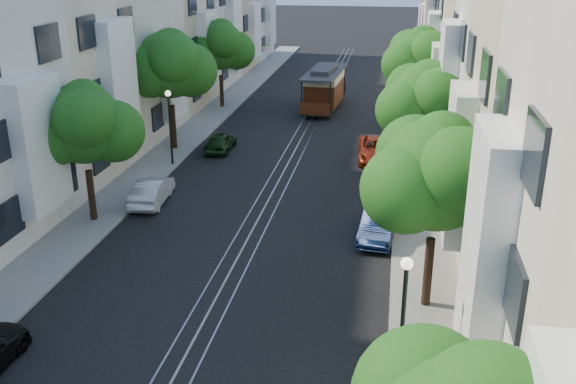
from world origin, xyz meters
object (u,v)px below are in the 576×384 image
at_px(tree_e_c, 427,103).
at_px(lamp_west, 170,117).
at_px(tree_w_d, 221,47).
at_px(lamp_east, 404,308).
at_px(tree_w_c, 170,66).
at_px(parked_car_w_far, 221,141).
at_px(parked_car_e_mid, 379,224).
at_px(cable_car, 324,86).
at_px(tree_e_d, 421,59).
at_px(tree_w_b, 84,126).
at_px(tree_e_b, 438,177).
at_px(parked_car_e_far, 377,150).
at_px(parked_car_w_mid, 152,191).

relative_size(tree_e_c, lamp_west, 1.57).
distance_m(tree_w_d, lamp_east, 34.73).
relative_size(tree_w_c, parked_car_w_far, 2.07).
bearing_deg(parked_car_w_far, tree_w_c, 5.19).
bearing_deg(parked_car_w_far, parked_car_e_mid, 131.39).
bearing_deg(cable_car, parked_car_e_mid, -74.12).
height_order(tree_e_c, lamp_west, tree_e_c).
bearing_deg(parked_car_w_far, tree_e_d, -154.58).
bearing_deg(tree_w_b, tree_e_c, 22.62).
xyz_separation_m(tree_w_b, lamp_east, (13.44, -9.98, -1.55)).
bearing_deg(parked_car_e_mid, tree_e_b, -65.61).
height_order(tree_e_c, parked_car_e_far, tree_e_c).
xyz_separation_m(tree_e_d, tree_w_c, (-14.40, -6.00, 0.20)).
bearing_deg(parked_car_w_mid, parked_car_e_far, -145.33).
relative_size(tree_e_b, tree_e_c, 1.03).
xyz_separation_m(tree_e_c, tree_e_d, (0.00, 11.00, 0.27)).
bearing_deg(tree_w_c, cable_car, 57.57).
bearing_deg(tree_e_c, parked_car_w_mid, -164.77).
relative_size(tree_w_c, tree_w_d, 1.09).
height_order(cable_car, parked_car_e_mid, cable_car).
bearing_deg(lamp_east, lamp_west, 124.99).
relative_size(tree_w_b, parked_car_w_mid, 1.69).
relative_size(parked_car_e_mid, parked_car_w_far, 1.11).
distance_m(tree_w_b, tree_w_d, 22.00).
bearing_deg(parked_car_w_far, tree_e_b, 124.91).
distance_m(tree_e_d, parked_car_w_mid, 19.68).
relative_size(tree_e_c, tree_w_b, 1.04).
relative_size(tree_e_b, lamp_west, 1.61).
relative_size(tree_e_d, parked_car_e_mid, 1.79).
bearing_deg(tree_e_b, tree_e_c, 90.00).
bearing_deg(tree_e_d, tree_e_c, -90.00).
bearing_deg(parked_car_w_mid, parked_car_e_mid, 164.36).
bearing_deg(tree_e_b, tree_e_d, 90.00).
height_order(tree_w_d, parked_car_w_far, tree_w_d).
xyz_separation_m(tree_w_c, parked_car_w_far, (2.74, 0.28, -4.48)).
height_order(tree_w_b, parked_car_e_mid, tree_w_b).
xyz_separation_m(tree_e_b, cable_car, (-6.76, 28.02, -3.02)).
xyz_separation_m(tree_e_b, lamp_east, (-0.96, -4.98, -1.89)).
relative_size(tree_e_b, parked_car_e_mid, 1.75).
relative_size(tree_e_b, tree_w_d, 1.03).
bearing_deg(cable_car, parked_car_w_mid, -102.51).
xyz_separation_m(tree_e_b, parked_car_e_mid, (-1.84, 5.41, -4.10)).
height_order(parked_car_e_mid, parked_car_e_far, same).
bearing_deg(tree_w_b, tree_w_d, 90.00).
xyz_separation_m(lamp_west, parked_car_w_mid, (0.89, -5.47, -2.24)).
height_order(lamp_west, parked_car_e_mid, lamp_west).
relative_size(tree_e_b, tree_w_c, 0.94).
bearing_deg(tree_w_b, parked_car_w_mid, 55.87).
relative_size(tree_w_b, tree_w_d, 0.96).
distance_m(tree_e_c, tree_w_c, 15.25).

